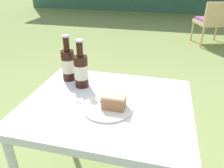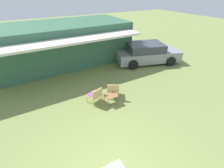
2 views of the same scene
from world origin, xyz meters
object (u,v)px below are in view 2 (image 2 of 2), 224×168
object	(u,v)px
wicker_chair_plain	(113,89)
garden_side_table	(111,96)
wicker_chair_cushioned	(95,95)
parked_car	(147,53)

from	to	relation	value
wicker_chair_plain	garden_side_table	world-z (taller)	wicker_chair_plain
garden_side_table	wicker_chair_cushioned	bearing A→B (deg)	148.95
wicker_chair_cushioned	wicker_chair_plain	size ratio (longest dim) A/B	1.00
parked_car	wicker_chair_plain	size ratio (longest dim) A/B	5.82
wicker_chair_cushioned	wicker_chair_plain	xyz separation A→B (m)	(0.94, -0.01, 0.00)
wicker_chair_cushioned	garden_side_table	size ratio (longest dim) A/B	1.46
parked_car	wicker_chair_cushioned	bearing A→B (deg)	-136.43
parked_car	wicker_chair_cushioned	xyz separation A→B (m)	(-5.08, -2.50, -0.20)
parked_car	garden_side_table	xyz separation A→B (m)	(-4.45, -2.88, -0.27)
parked_car	wicker_chair_plain	xyz separation A→B (m)	(-4.14, -2.51, -0.20)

